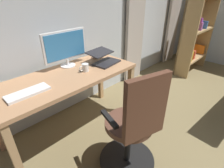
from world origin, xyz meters
TOP-DOWN VIEW (x-y plane):
  - back_room_partition at (0.00, -2.74)m, footprint 4.83×0.10m
  - curtain_left_panel at (-1.77, -2.63)m, footprint 0.43×0.06m
  - curtain_right_panel at (-0.35, -2.63)m, footprint 0.44×0.06m
  - desk at (1.32, -2.25)m, footprint 1.57×0.67m
  - office_chair at (1.25, -1.38)m, footprint 0.56×0.56m
  - computer_monitor at (1.16, -2.47)m, footprint 0.55×0.18m
  - computer_keyboard at (1.77, -2.17)m, footprint 0.38×0.14m
  - laptop at (0.79, -2.22)m, footprint 0.37×0.36m
  - computer_mouse at (0.76, -2.44)m, footprint 0.06×0.10m
  - mug_coffee at (1.11, -2.19)m, footprint 0.12×0.08m
  - bookshelf at (-1.51, -2.02)m, footprint 0.92×0.30m

SIDE VIEW (x-z plane):
  - office_chair at x=1.25m, z-range -0.05..1.03m
  - desk at x=1.32m, z-range 0.29..1.04m
  - computer_keyboard at x=1.77m, z-range 0.76..0.78m
  - computer_mouse at x=0.76m, z-range 0.76..0.80m
  - mug_coffee at x=1.11m, z-range 0.76..0.85m
  - laptop at x=0.79m, z-range 0.74..0.89m
  - bookshelf at x=-1.51m, z-range 0.00..1.74m
  - computer_monitor at x=1.16m, z-range 0.79..1.21m
  - curtain_left_panel at x=-1.77m, z-range 0.00..2.13m
  - curtain_right_panel at x=-0.35m, z-range 0.00..2.13m
  - back_room_partition at x=0.00m, z-range 0.00..2.56m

